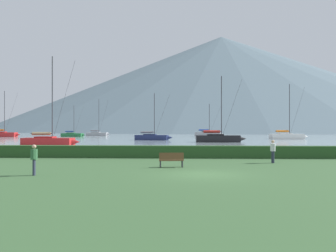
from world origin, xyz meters
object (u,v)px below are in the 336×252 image
Objects in this scene: person_seated_viewer at (273,149)px; sailboat_slip_9 at (3,134)px; park_bench_near_path at (171,159)px; sailboat_slip_2 at (152,137)px; sailboat_slip_6 at (73,135)px; sailboat_slip_8 at (97,134)px; sailboat_slip_0 at (208,134)px; sailboat_slip_3 at (287,136)px; person_standing_walker at (34,157)px; sailboat_slip_5 at (218,138)px; sailboat_slip_1 at (49,141)px.

sailboat_slip_9 is at bearing 116.19° from person_seated_viewer.
sailboat_slip_9 is 7.45× the size of park_bench_near_path.
sailboat_slip_2 is at bearing 90.36° from park_bench_near_path.
sailboat_slip_8 is (4.38, 9.82, 0.06)m from sailboat_slip_6.
sailboat_slip_9 is at bearing -164.80° from sailboat_slip_6.
person_seated_viewer is at bearing -86.39° from sailboat_slip_0.
person_standing_walker is at bearing -122.08° from sailboat_slip_3.
person_standing_walker is at bearing -65.14° from sailboat_slip_9.
sailboat_slip_3 is 1.41× the size of sailboat_slip_6.
sailboat_slip_8 is 89.87m from person_standing_walker.
person_standing_walker is (-13.78, -44.00, 0.26)m from sailboat_slip_5.
park_bench_near_path is at bearing -66.94° from sailboat_slip_8.
sailboat_slip_9 reaches higher than person_standing_walker.
sailboat_slip_3 is 1.08× the size of sailboat_slip_8.
sailboat_slip_5 is 49.45m from sailboat_slip_6.
sailboat_slip_8 is at bearing 73.08° from sailboat_slip_6.
sailboat_slip_5 is 40.28m from park_bench_near_path.
person_seated_viewer is (0.60, -36.53, 0.26)m from sailboat_slip_5.
sailboat_slip_0 is 0.78× the size of sailboat_slip_3.
sailboat_slip_5 is at bearing -29.19° from sailboat_slip_2.
person_seated_viewer is (31.80, -80.69, 0.37)m from sailboat_slip_8.
person_standing_walker is (-14.38, -7.47, 0.00)m from person_seated_viewer.
person_seated_viewer is 16.21m from person_standing_walker.
sailboat_slip_6 is 0.76× the size of sailboat_slip_8.
sailboat_slip_1 is 32.66m from person_standing_walker.
sailboat_slip_1 is 7.46× the size of person_seated_viewer.
sailboat_slip_6 is 79.55m from park_bench_near_path.
person_standing_walker is (-1.67, -53.28, 0.36)m from sailboat_slip_2.
sailboat_slip_1 reaches higher than sailboat_slip_8.
sailboat_slip_0 is 5.52× the size of person_standing_walker.
park_bench_near_path is (5.54, -49.01, -0.08)m from sailboat_slip_2.
sailboat_slip_5 is 1.04× the size of sailboat_slip_8.
sailboat_slip_3 is at bearing 38.99° from sailboat_slip_1.
sailboat_slip_8 is at bearing 124.40° from sailboat_slip_5.
sailboat_slip_1 is 25.55m from sailboat_slip_2.
sailboat_slip_3 reaches higher than sailboat_slip_8.
park_bench_near_path is 8.38m from person_standing_walker.
sailboat_slip_5 is at bearing 56.87° from person_standing_walker.
sailboat_slip_9 is at bearing 117.09° from park_bench_near_path.
sailboat_slip_5 reaches higher than sailboat_slip_0.
sailboat_slip_6 reaches higher than person_standing_walker.
sailboat_slip_3 reaches higher than person_standing_walker.
sailboat_slip_6 is at bearing -164.59° from sailboat_slip_0.
sailboat_slip_6 is at bearing 135.17° from sailboat_slip_5.
sailboat_slip_2 is 0.82× the size of sailboat_slip_5.
sailboat_slip_3 reaches higher than person_seated_viewer.
sailboat_slip_8 reaches higher than person_standing_walker.
sailboat_slip_2 is (12.29, 22.39, -0.07)m from sailboat_slip_1.
sailboat_slip_1 is 7.46× the size of person_standing_walker.
sailboat_slip_9 is (-41.25, 22.54, 0.10)m from sailboat_slip_2.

